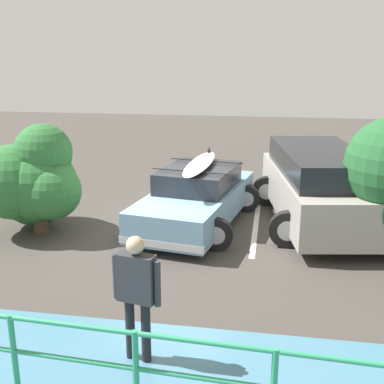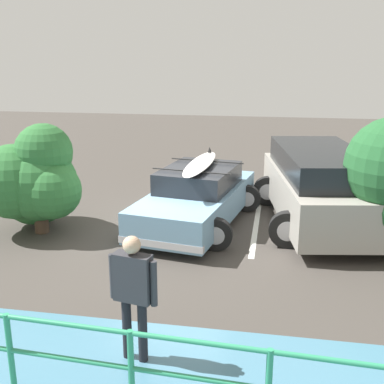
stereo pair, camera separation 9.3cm
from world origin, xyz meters
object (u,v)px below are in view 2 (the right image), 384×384
at_px(sedan_car, 197,197).
at_px(bush_near_left, 35,181).
at_px(suv_car, 319,185).
at_px(person_bystander, 133,287).

relative_size(sedan_car, bush_near_left, 1.89).
height_order(suv_car, person_bystander, suv_car).
height_order(sedan_car, suv_car, suv_car).
xyz_separation_m(sedan_car, bush_near_left, (3.42, 1.11, 0.51)).
bearing_deg(person_bystander, suv_car, -114.62).
bearing_deg(person_bystander, bush_near_left, -50.21).
distance_m(sedan_car, suv_car, 2.82).
bearing_deg(sedan_car, person_bystander, 90.92).
relative_size(suv_car, person_bystander, 3.07).
relative_size(sedan_car, suv_car, 0.88).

